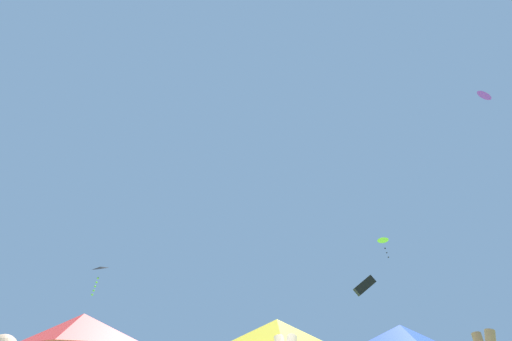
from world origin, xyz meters
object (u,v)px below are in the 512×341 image
(canopy_tent_yellow, at_px, (277,333))
(canopy_tent_blue, at_px, (401,338))
(kite_lime_delta, at_px, (383,240))
(kite_purple_delta, at_px, (485,95))
(canopy_tent_red, at_px, (82,329))
(kite_black_box, at_px, (365,286))
(kite_black_delta, at_px, (100,269))

(canopy_tent_yellow, relative_size, canopy_tent_blue, 1.04)
(canopy_tent_yellow, height_order, kite_lime_delta, kite_lime_delta)
(kite_purple_delta, bearing_deg, canopy_tent_red, -164.94)
(kite_black_box, bearing_deg, canopy_tent_red, -141.72)
(canopy_tent_yellow, distance_m, kite_black_delta, 18.33)
(canopy_tent_red, bearing_deg, kite_black_box, 38.28)
(canopy_tent_yellow, distance_m, kite_lime_delta, 10.35)
(kite_lime_delta, bearing_deg, canopy_tent_blue, -106.20)
(kite_black_box, xyz_separation_m, kite_black_delta, (-17.61, 3.59, 1.68))
(kite_black_delta, bearing_deg, kite_black_box, -11.52)
(kite_black_box, height_order, kite_black_delta, kite_black_delta)
(canopy_tent_yellow, xyz_separation_m, kite_lime_delta, (6.52, 6.00, 5.35))
(kite_black_box, height_order, kite_lime_delta, kite_lime_delta)
(canopy_tent_red, distance_m, kite_purple_delta, 26.02)
(kite_lime_delta, bearing_deg, kite_purple_delta, -8.44)
(canopy_tent_blue, distance_m, kite_black_box, 9.98)
(kite_black_box, bearing_deg, kite_black_delta, 168.48)
(canopy_tent_blue, bearing_deg, canopy_tent_yellow, -172.40)
(kite_lime_delta, distance_m, kite_purple_delta, 11.79)
(canopy_tent_red, height_order, kite_purple_delta, kite_purple_delta)
(canopy_tent_yellow, height_order, kite_purple_delta, kite_purple_delta)
(kite_black_box, xyz_separation_m, kite_lime_delta, (0.22, -3.85, 1.82))
(canopy_tent_red, distance_m, kite_black_delta, 15.63)
(canopy_tent_yellow, relative_size, kite_black_delta, 1.54)
(kite_black_delta, relative_size, kite_purple_delta, 1.77)
(kite_black_box, distance_m, kite_lime_delta, 4.27)
(canopy_tent_red, relative_size, kite_purple_delta, 2.81)
(canopy_tent_blue, bearing_deg, kite_lime_delta, 73.80)
(canopy_tent_red, height_order, canopy_tent_blue, canopy_tent_red)
(kite_black_box, bearing_deg, canopy_tent_yellow, -122.57)
(kite_black_delta, xyz_separation_m, kite_purple_delta, (25.12, -8.52, 9.33))
(canopy_tent_yellow, relative_size, kite_black_box, 2.31)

